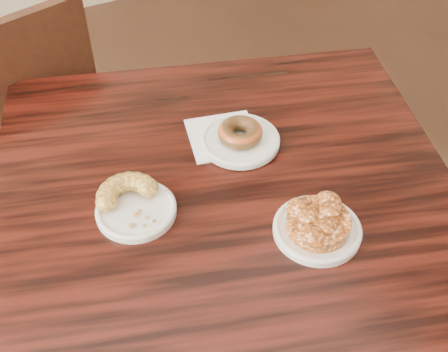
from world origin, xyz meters
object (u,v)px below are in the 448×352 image
apple_fritter (319,221)px  cruller_fragment (135,202)px  cafe_table (226,303)px  glazed_donut (240,132)px

apple_fritter → cruller_fragment: apple_fritter is taller
cafe_table → cruller_fragment: size_ratio=6.86×
glazed_donut → cruller_fragment: 0.27m
cafe_table → apple_fritter: 0.45m
cafe_table → cruller_fragment: (-0.17, 0.03, 0.41)m
cafe_table → glazed_donut: 0.43m
glazed_donut → apple_fritter: bearing=-87.0°
glazed_donut → cafe_table: bearing=-127.4°
apple_fritter → cruller_fragment: size_ratio=1.19×
cruller_fragment → apple_fritter: bearing=-34.4°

